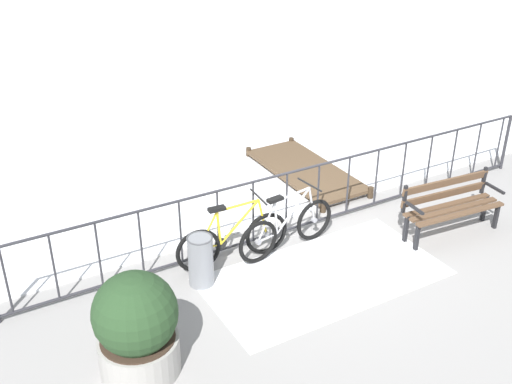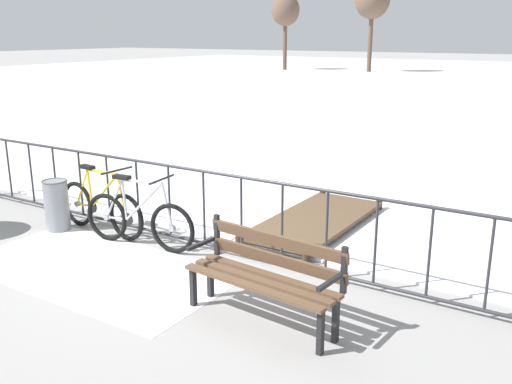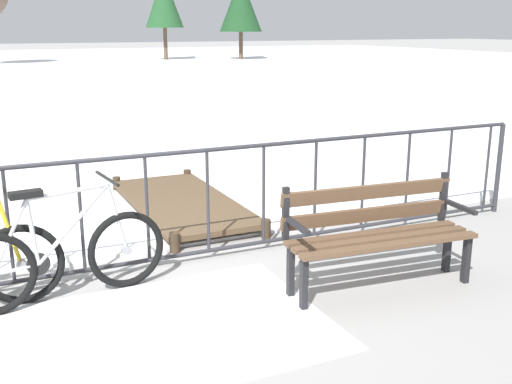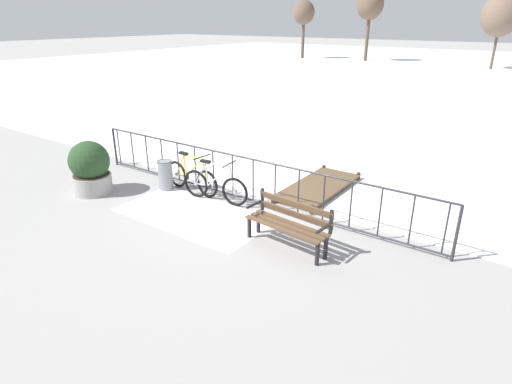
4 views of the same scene
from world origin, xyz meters
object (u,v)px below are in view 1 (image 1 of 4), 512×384
(park_bench, at_px, (450,202))
(planter_with_shrub, at_px, (136,326))
(bicycle_near_railing, at_px, (287,228))
(trash_bin, at_px, (201,260))
(bicycle_second, at_px, (233,240))

(park_bench, height_order, planter_with_shrub, planter_with_shrub)
(bicycle_near_railing, xyz_separation_m, trash_bin, (-1.45, -0.13, 0.00))
(bicycle_second, distance_m, trash_bin, 0.67)
(trash_bin, bearing_deg, park_bench, -9.55)
(bicycle_second, distance_m, park_bench, 3.39)
(park_bench, bearing_deg, planter_with_shrub, -174.58)
(bicycle_second, relative_size, park_bench, 1.04)
(bicycle_near_railing, xyz_separation_m, bicycle_second, (-0.83, 0.12, 0.00))
(planter_with_shrub, bearing_deg, park_bench, 5.42)
(bicycle_near_railing, height_order, trash_bin, bicycle_near_railing)
(bicycle_near_railing, height_order, bicycle_second, same)
(bicycle_near_railing, bearing_deg, trash_bin, -174.71)
(trash_bin, bearing_deg, bicycle_near_railing, 5.29)
(bicycle_second, bearing_deg, bicycle_near_railing, -8.06)
(park_bench, relative_size, trash_bin, 2.24)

